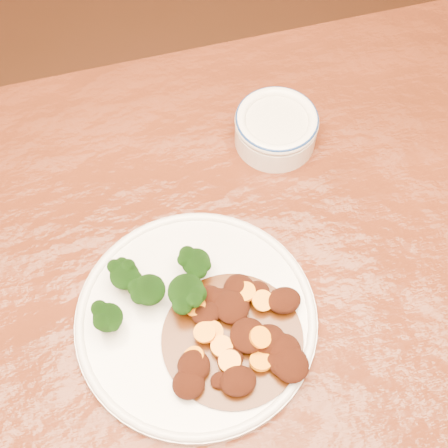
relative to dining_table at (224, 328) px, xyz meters
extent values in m
plane|color=#4A2712|center=(0.00, 0.00, -0.67)|extent=(4.00, 4.00, 0.00)
cube|color=#59220F|center=(0.00, 0.00, 0.06)|extent=(1.55, 0.98, 0.04)
cylinder|color=white|center=(-0.04, -0.01, 0.09)|extent=(0.30, 0.30, 0.01)
torus|color=white|center=(-0.04, -0.01, 0.09)|extent=(0.30, 0.30, 0.01)
cylinder|color=#76A254|center=(-0.14, 0.00, 0.10)|extent=(0.01, 0.01, 0.02)
ellipsoid|color=black|center=(-0.14, 0.00, 0.12)|extent=(0.04, 0.04, 0.03)
cylinder|color=#76A254|center=(-0.04, 0.01, 0.10)|extent=(0.01, 0.01, 0.02)
ellipsoid|color=black|center=(-0.04, 0.01, 0.13)|extent=(0.05, 0.05, 0.04)
cylinder|color=#76A254|center=(-0.12, 0.05, 0.10)|extent=(0.01, 0.01, 0.02)
ellipsoid|color=black|center=(-0.12, 0.05, 0.12)|extent=(0.04, 0.04, 0.03)
cylinder|color=#76A254|center=(-0.09, 0.02, 0.10)|extent=(0.01, 0.01, 0.02)
ellipsoid|color=black|center=(-0.09, 0.02, 0.12)|extent=(0.04, 0.04, 0.03)
cylinder|color=#76A254|center=(-0.03, 0.05, 0.10)|extent=(0.01, 0.01, 0.02)
ellipsoid|color=black|center=(-0.03, 0.05, 0.12)|extent=(0.04, 0.04, 0.03)
cylinder|color=#421D07|center=(0.00, -0.05, 0.10)|extent=(0.17, 0.17, 0.00)
ellipsoid|color=black|center=(0.00, 0.00, 0.11)|extent=(0.03, 0.03, 0.01)
ellipsoid|color=black|center=(-0.06, -0.10, 0.11)|extent=(0.04, 0.04, 0.02)
ellipsoid|color=black|center=(0.07, -0.02, 0.11)|extent=(0.04, 0.04, 0.02)
ellipsoid|color=black|center=(-0.03, -0.02, 0.11)|extent=(0.04, 0.03, 0.02)
ellipsoid|color=black|center=(-0.01, -0.08, 0.10)|extent=(0.03, 0.03, 0.02)
ellipsoid|color=black|center=(0.05, -0.09, 0.11)|extent=(0.03, 0.02, 0.01)
ellipsoid|color=black|center=(-0.02, 0.01, 0.10)|extent=(0.03, 0.03, 0.02)
ellipsoid|color=black|center=(0.04, -0.06, 0.11)|extent=(0.04, 0.04, 0.02)
ellipsoid|color=black|center=(-0.05, -0.08, 0.11)|extent=(0.04, 0.04, 0.02)
ellipsoid|color=black|center=(0.01, -0.01, 0.11)|extent=(0.04, 0.05, 0.02)
ellipsoid|color=black|center=(0.03, 0.01, 0.11)|extent=(0.03, 0.02, 0.01)
ellipsoid|color=black|center=(0.05, -0.10, 0.11)|extent=(0.04, 0.03, 0.02)
ellipsoid|color=black|center=(0.06, -0.10, 0.11)|extent=(0.04, 0.05, 0.02)
ellipsoid|color=black|center=(-0.02, -0.10, 0.10)|extent=(0.02, 0.02, 0.01)
ellipsoid|color=black|center=(0.02, -0.05, 0.11)|extent=(0.04, 0.05, 0.02)
ellipsoid|color=black|center=(0.04, 0.00, 0.11)|extent=(0.03, 0.03, 0.02)
ellipsoid|color=black|center=(-0.01, -0.11, 0.11)|extent=(0.04, 0.04, 0.02)
ellipsoid|color=black|center=(0.06, -0.08, 0.11)|extent=(0.04, 0.04, 0.02)
ellipsoid|color=black|center=(0.02, 0.01, 0.11)|extent=(0.04, 0.04, 0.02)
cylinder|color=orange|center=(-0.05, -0.07, 0.11)|extent=(0.03, 0.03, 0.02)
cylinder|color=orange|center=(0.05, -0.02, 0.11)|extent=(0.03, 0.03, 0.01)
cylinder|color=orange|center=(-0.02, -0.04, 0.11)|extent=(0.04, 0.04, 0.01)
cylinder|color=orange|center=(-0.03, -0.04, 0.11)|extent=(0.03, 0.03, 0.01)
cylinder|color=orange|center=(0.03, -0.09, 0.11)|extent=(0.03, 0.03, 0.01)
cylinder|color=orange|center=(0.03, -0.06, 0.12)|extent=(0.03, 0.03, 0.02)
cylinder|color=orange|center=(0.03, 0.00, 0.11)|extent=(0.03, 0.03, 0.01)
cylinder|color=orange|center=(-0.01, -0.08, 0.11)|extent=(0.04, 0.04, 0.01)
cylinder|color=orange|center=(-0.02, -0.06, 0.11)|extent=(0.03, 0.03, 0.01)
cylinder|color=orange|center=(-0.04, -0.01, 0.11)|extent=(0.04, 0.04, 0.01)
cylinder|color=white|center=(0.13, 0.24, 0.10)|extent=(0.12, 0.12, 0.04)
cylinder|color=beige|center=(0.13, 0.24, 0.12)|extent=(0.09, 0.09, 0.01)
torus|color=white|center=(0.13, 0.24, 0.13)|extent=(0.12, 0.12, 0.02)
torus|color=navy|center=(0.13, 0.24, 0.13)|extent=(0.12, 0.12, 0.01)
camera|label=1|loc=(-0.06, -0.30, 0.83)|focal=50.00mm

